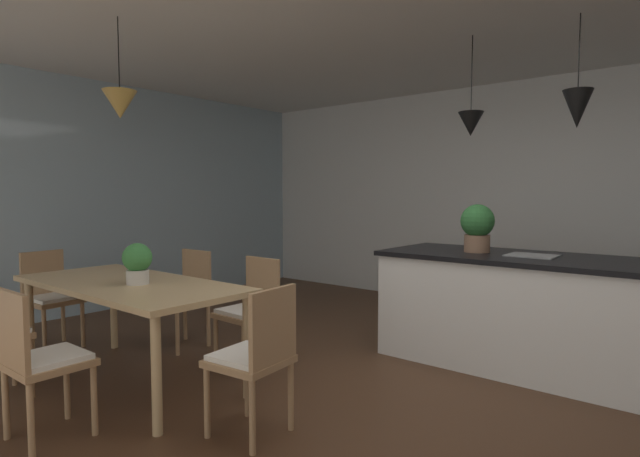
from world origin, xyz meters
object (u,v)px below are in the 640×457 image
at_px(chair_far_right, 251,308).
at_px(dining_table, 129,291).
at_px(potted_plant_on_table, 137,262).
at_px(potted_plant_on_island, 477,226).
at_px(chair_near_right, 39,358).
at_px(chair_window_end, 50,296).
at_px(chair_kitchen_end, 256,355).
at_px(chair_far_left, 185,294).
at_px(kitchen_island, 515,309).

bearing_deg(chair_far_right, dining_table, -118.53).
height_order(dining_table, potted_plant_on_table, potted_plant_on_table).
relative_size(chair_far_right, potted_plant_on_island, 2.16).
bearing_deg(potted_plant_on_table, chair_near_right, -69.41).
bearing_deg(potted_plant_on_table, dining_table, 175.99).
xyz_separation_m(chair_near_right, chair_window_end, (-1.76, 0.80, 0.00)).
bearing_deg(potted_plant_on_table, chair_kitchen_end, 0.70).
height_order(chair_far_right, potted_plant_on_island, potted_plant_on_island).
distance_m(chair_far_right, chair_far_left, 0.87).
height_order(dining_table, chair_far_right, chair_far_right).
distance_m(chair_near_right, kitchen_island, 3.39).
height_order(chair_far_left, chair_window_end, same).
xyz_separation_m(chair_far_left, potted_plant_on_table, (0.57, -0.81, 0.43)).
bearing_deg(dining_table, chair_far_right, 61.47).
height_order(potted_plant_on_island, potted_plant_on_table, potted_plant_on_island).
bearing_deg(kitchen_island, chair_window_end, -147.37).
relative_size(dining_table, potted_plant_on_table, 6.57).
distance_m(chair_kitchen_end, potted_plant_on_island, 2.30).
height_order(kitchen_island, potted_plant_on_table, potted_plant_on_table).
bearing_deg(chair_near_right, kitchen_island, 61.21).
height_order(chair_far_right, kitchen_island, kitchen_island).
xyz_separation_m(dining_table, chair_far_left, (-0.43, 0.80, -0.20)).
relative_size(chair_kitchen_end, potted_plant_on_table, 2.97).
bearing_deg(kitchen_island, chair_far_left, -151.23).
bearing_deg(potted_plant_on_table, chair_far_right, 69.79).
bearing_deg(kitchen_island, chair_far_right, -139.92).
bearing_deg(dining_table, potted_plant_on_island, 51.36).
xyz_separation_m(dining_table, chair_window_end, (-1.33, -0.00, -0.20)).
relative_size(chair_far_left, chair_window_end, 1.00).
xyz_separation_m(chair_window_end, kitchen_island, (3.40, 2.17, -0.01)).
height_order(chair_kitchen_end, potted_plant_on_table, potted_plant_on_table).
height_order(chair_far_left, kitchen_island, kitchen_island).
height_order(chair_far_left, potted_plant_on_island, potted_plant_on_island).
bearing_deg(chair_far_left, chair_far_right, 0.00).
bearing_deg(kitchen_island, chair_kitchen_end, -108.72).
height_order(chair_kitchen_end, chair_near_right, same).
relative_size(dining_table, chair_far_left, 2.21).
distance_m(chair_far_left, chair_window_end, 1.20).
bearing_deg(kitchen_island, potted_plant_on_table, -131.49).
xyz_separation_m(chair_far_left, kitchen_island, (2.50, 1.37, -0.01)).
bearing_deg(chair_far_right, chair_window_end, -155.57).
relative_size(chair_near_right, chair_far_right, 1.00).
distance_m(chair_far_right, potted_plant_on_island, 2.00).
xyz_separation_m(kitchen_island, potted_plant_on_island, (-0.33, -0.00, 0.66)).
height_order(chair_window_end, kitchen_island, kitchen_island).
xyz_separation_m(chair_far_right, potted_plant_on_island, (1.30, 1.37, 0.65)).
height_order(dining_table, chair_near_right, chair_near_right).
bearing_deg(chair_window_end, dining_table, 0.15).
distance_m(dining_table, chair_far_right, 0.93).
relative_size(chair_kitchen_end, kitchen_island, 0.41).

